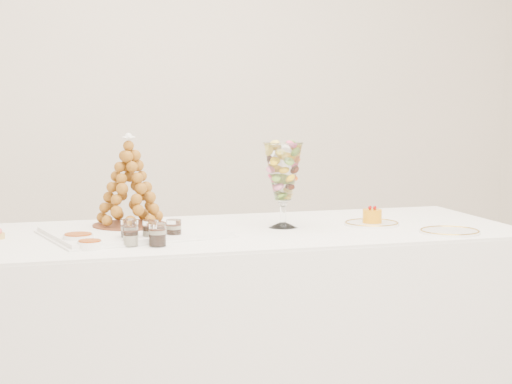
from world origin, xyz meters
name	(u,v)px	position (x,y,z in m)	size (l,w,h in m)	color
buffet_table	(236,335)	(-0.09, 0.22, 0.39)	(2.10, 0.91, 0.78)	white
lace_tray	(134,232)	(-0.46, 0.24, 0.79)	(0.57, 0.43, 0.02)	white
macaron_vase	(283,173)	(0.09, 0.23, 0.99)	(0.14, 0.14, 0.31)	white
cake_plate	(372,224)	(0.43, 0.18, 0.79)	(0.21, 0.21, 0.01)	white
spare_plate	(450,232)	(0.61, -0.08, 0.79)	(0.21, 0.21, 0.01)	white
verrine_a	(130,231)	(-0.50, 0.08, 0.82)	(0.06, 0.06, 0.08)	white
verrine_b	(150,231)	(-0.43, 0.08, 0.82)	(0.05, 0.05, 0.07)	white
verrine_c	(174,230)	(-0.35, 0.09, 0.82)	(0.05, 0.05, 0.07)	white
verrine_d	(130,236)	(-0.51, 0.02, 0.82)	(0.05, 0.05, 0.07)	white
verrine_e	(157,235)	(-0.43, -0.01, 0.82)	(0.06, 0.06, 0.07)	white
ramekin_back	(78,239)	(-0.67, 0.11, 0.80)	(0.10, 0.10, 0.03)	white
ramekin_front	(90,245)	(-0.65, 0.01, 0.80)	(0.08, 0.08, 0.03)	white
croquembouche	(129,181)	(-0.46, 0.33, 0.97)	(0.27, 0.27, 0.33)	brown
mousse_cake	(372,216)	(0.43, 0.18, 0.82)	(0.07, 0.07, 0.06)	orange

